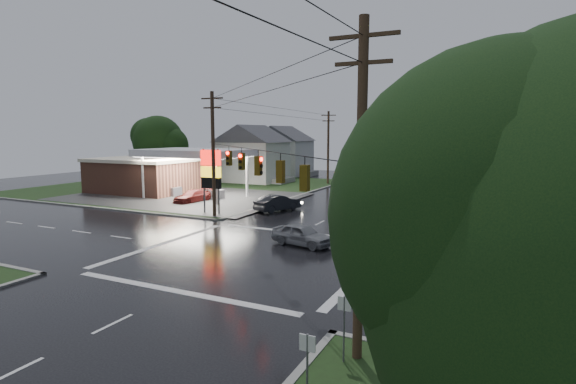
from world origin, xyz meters
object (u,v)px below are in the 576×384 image
at_px(pylon_sign, 211,171).
at_px(house_far, 282,150).
at_px(house_near, 253,153).
at_px(car_north, 278,203).
at_px(utility_pole_nw, 213,153).
at_px(car_crossing, 302,235).
at_px(tree_ne_far, 541,144).
at_px(car_pump, 192,196).
at_px(utility_pole_se, 361,189).
at_px(tree_nw_behind, 159,141).
at_px(utility_pole_n, 328,146).
at_px(gas_station, 154,172).
at_px(tree_ne_near, 512,154).

distance_m(pylon_sign, house_far, 39.21).
distance_m(pylon_sign, house_near, 27.56).
bearing_deg(car_north, utility_pole_nw, 75.38).
bearing_deg(house_near, car_north, -54.63).
relative_size(car_north, car_crossing, 1.12).
relative_size(utility_pole_nw, tree_ne_far, 1.12).
relative_size(house_far, car_north, 2.31).
distance_m(pylon_sign, utility_pole_nw, 2.22).
distance_m(tree_ne_far, car_north, 30.50).
relative_size(house_far, tree_ne_far, 1.13).
bearing_deg(car_pump, car_north, 5.57).
distance_m(utility_pole_se, house_far, 65.55).
height_order(tree_nw_behind, car_north, tree_nw_behind).
height_order(utility_pole_n, tree_ne_far, utility_pole_n).
distance_m(pylon_sign, tree_nw_behind, 30.49).
xyz_separation_m(utility_pole_se, tree_ne_far, (7.65, 43.49, 0.46)).
xyz_separation_m(pylon_sign, car_pump, (-5.98, 4.89, -3.34)).
height_order(gas_station, tree_ne_near, tree_ne_near).
bearing_deg(tree_ne_far, gas_station, -161.54).
bearing_deg(house_near, tree_nw_behind, -155.02).
height_order(house_near, house_far, same).
height_order(pylon_sign, car_north, pylon_sign).
xyz_separation_m(tree_ne_far, car_pump, (-33.63, -18.60, -5.51)).
bearing_deg(utility_pole_nw, tree_nw_behind, 139.90).
bearing_deg(utility_pole_n, tree_nw_behind, -161.79).
height_order(house_far, tree_nw_behind, tree_nw_behind).
relative_size(house_far, car_crossing, 2.59).
relative_size(utility_pole_se, car_crossing, 2.57).
xyz_separation_m(house_near, tree_ne_near, (35.09, -14.01, 1.16)).
xyz_separation_m(tree_ne_near, car_pump, (-30.62, -6.60, -4.89)).
relative_size(tree_ne_far, car_crossing, 2.29).
bearing_deg(pylon_sign, tree_nw_behind, 140.13).
height_order(gas_station, tree_ne_far, tree_ne_far).
height_order(pylon_sign, utility_pole_nw, utility_pole_nw).
bearing_deg(tree_ne_near, tree_nw_behind, 170.53).
distance_m(utility_pole_nw, utility_pole_se, 26.87).
bearing_deg(utility_pole_nw, utility_pole_se, -45.00).
bearing_deg(tree_nw_behind, house_far, 56.56).
bearing_deg(car_crossing, car_pump, 68.45).
relative_size(pylon_sign, utility_pole_se, 0.55).
bearing_deg(utility_pole_nw, house_near, 113.37).
height_order(utility_pole_nw, utility_pole_se, same).
bearing_deg(car_crossing, utility_pole_n, 29.49).
distance_m(pylon_sign, tree_ne_far, 36.35).
relative_size(tree_ne_near, car_north, 1.88).
height_order(tree_ne_near, tree_ne_far, tree_ne_far).
bearing_deg(tree_ne_far, car_north, -139.77).
bearing_deg(pylon_sign, car_pump, 140.72).
bearing_deg(tree_ne_far, utility_pole_n, 171.45).
xyz_separation_m(tree_nw_behind, car_north, (28.07, -15.38, -5.39)).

